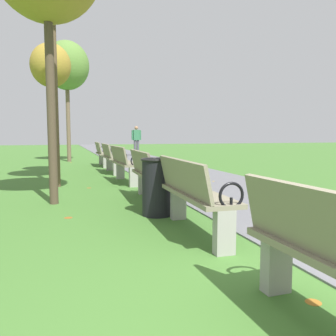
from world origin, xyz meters
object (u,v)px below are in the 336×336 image
Objects in this scene: park_bench_5 at (111,157)px; pedestrian_walking at (136,139)px; park_bench_3 at (149,174)px; park_bench_6 at (102,153)px; tree_3 at (51,70)px; park_bench_2 at (193,194)px; trash_bin at (157,187)px; tree_4 at (67,66)px; park_bench_4 at (124,163)px.

pedestrian_walking is at bearing 72.45° from park_bench_5.
park_bench_3 and park_bench_6 have the same top height.
tree_3 is (-1.68, 4.83, 2.55)m from park_bench_3.
park_bench_3 is 7.09m from park_bench_6.
pedestrian_walking reaches higher than park_bench_2.
tree_3 is at bearing 104.55° from trash_bin.
park_bench_2 and park_bench_5 have the same top height.
park_bench_6 is (-0.00, 9.23, 0.00)m from park_bench_2.
park_bench_3 is (0.00, 2.14, 0.00)m from park_bench_2.
pedestrian_walking is at bearing 80.41° from park_bench_2.
park_bench_3 is at bearing -83.44° from tree_4.
park_bench_4 is at bearing -90.00° from park_bench_5.
park_bench_2 is at bearing -99.59° from pedestrian_walking.
tree_3 reaches higher than park_bench_2.
park_bench_5 reaches higher than trash_bin.
tree_3 is (-1.68, -2.26, 2.55)m from park_bench_6.
trash_bin is (1.53, -5.91, -2.61)m from tree_3.
park_bench_2 is 14.99m from pedestrian_walking.
park_bench_2 and park_bench_6 have the same top height.
park_bench_2 and park_bench_4 have the same top height.
trash_bin is at bearing -100.91° from pedestrian_walking.
park_bench_3 is at bearing -101.18° from pedestrian_walking.
park_bench_5 is (-0.00, 6.88, 0.00)m from park_bench_2.
park_bench_6 is (0.00, 2.35, 0.00)m from park_bench_5.
park_bench_3 is 0.31× the size of tree_4.
park_bench_2 is 1.00× the size of park_bench_4.
park_bench_2 reaches higher than trash_bin.
tree_3 is (-1.68, 6.97, 2.55)m from park_bench_2.
park_bench_2 is 1.92× the size of trash_bin.
pedestrian_walking is (2.50, 5.55, 0.44)m from park_bench_6.
park_bench_4 and park_bench_6 have the same top height.
tree_4 reaches higher than park_bench_5.
park_bench_5 is at bearing 90.00° from park_bench_2.
park_bench_2 is 4.59m from park_bench_4.
park_bench_6 is at bearing 53.35° from tree_3.
park_bench_2 is at bearing -90.00° from park_bench_5.
park_bench_4 is 10.50m from pedestrian_walking.
pedestrian_walking reaches higher than park_bench_4.
park_bench_4 is 2.29m from park_bench_5.
pedestrian_walking reaches higher than park_bench_6.
park_bench_5 is (-0.00, 2.29, 0.00)m from park_bench_4.
tree_3 is at bearing -118.16° from pedestrian_walking.
tree_4 is (-1.12, 5.03, 3.60)m from park_bench_5.
tree_3 is 0.74× the size of tree_4.
park_bench_5 is at bearing -3.18° from tree_3.
park_bench_6 is at bearing 90.00° from park_bench_5.
pedestrian_walking is at bearing 38.38° from tree_4.
park_bench_4 is (0.00, 4.59, 0.00)m from park_bench_2.
park_bench_6 is (-0.00, 4.64, 0.00)m from park_bench_4.
pedestrian_walking reaches higher than trash_bin.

